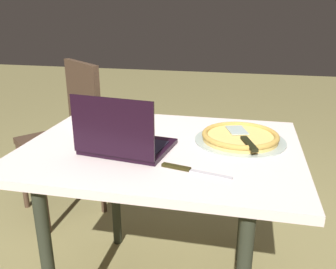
# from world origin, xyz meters

# --- Properties ---
(dining_table) EXTENTS (1.06, 0.81, 0.75)m
(dining_table) POSITION_xyz_m (0.00, 0.00, 0.66)
(dining_table) COLOR beige
(dining_table) RESTS_ON ground_plane
(laptop) EXTENTS (0.34, 0.29, 0.23)m
(laptop) POSITION_xyz_m (-0.12, -0.10, 0.79)
(laptop) COLOR black
(laptop) RESTS_ON dining_table
(pizza_plate) EXTENTS (0.25, 0.25, 0.04)m
(pizza_plate) POSITION_xyz_m (-0.35, 0.23, 0.76)
(pizza_plate) COLOR white
(pizza_plate) RESTS_ON dining_table
(pizza_tray) EXTENTS (0.36, 0.36, 0.04)m
(pizza_tray) POSITION_xyz_m (0.30, 0.10, 0.76)
(pizza_tray) COLOR #9CAAA1
(pizza_tray) RESTS_ON dining_table
(table_knife) EXTENTS (0.24, 0.07, 0.01)m
(table_knife) POSITION_xyz_m (0.14, -0.21, 0.75)
(table_knife) COLOR #B8B1B7
(table_knife) RESTS_ON dining_table
(chair_near) EXTENTS (0.58, 0.58, 0.94)m
(chair_near) POSITION_xyz_m (-0.75, 0.66, 0.54)
(chair_near) COLOR #3E2C1F
(chair_near) RESTS_ON ground_plane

